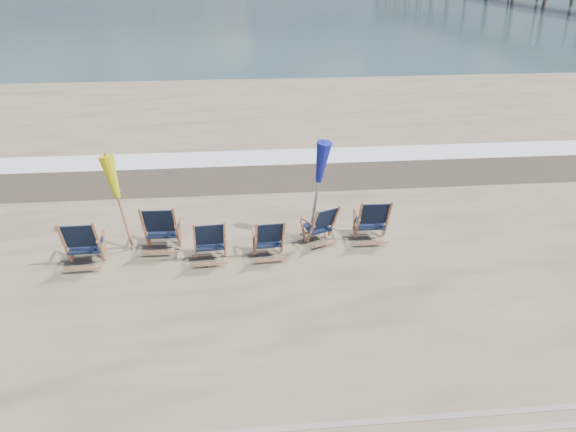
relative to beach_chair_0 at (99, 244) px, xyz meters
name	(u,v)px	position (x,y,z in m)	size (l,w,h in m)	color
surf_foam	(268,157)	(3.55, 6.21, -0.55)	(200.00, 1.40, 0.01)	silver
wet_sand_strip	(271,175)	(3.55, 4.71, -0.55)	(200.00, 2.60, 0.00)	#42362A
beach_chair_0	(99,244)	(0.00, 0.00, 0.00)	(0.70, 0.79, 1.10)	black
beach_chair_1	(176,229)	(1.39, 0.48, 0.01)	(0.71, 0.80, 1.11)	black
beach_chair_2	(225,241)	(2.33, -0.03, -0.05)	(0.64, 0.72, 1.00)	black
beach_chair_3	(283,239)	(3.45, 0.01, -0.08)	(0.60, 0.68, 0.94)	black
beach_chair_4	(334,223)	(4.55, 0.64, -0.09)	(0.59, 0.66, 0.92)	black
beach_chair_5	(388,221)	(5.62, 0.47, -0.02)	(0.68, 0.76, 1.06)	black
umbrella_yellow	(118,182)	(0.32, 0.81, 0.90)	(0.30, 0.30, 1.96)	#A86B4B
umbrella_blue	(317,165)	(4.18, 0.71, 1.14)	(0.30, 0.30, 2.22)	#A5A5AD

